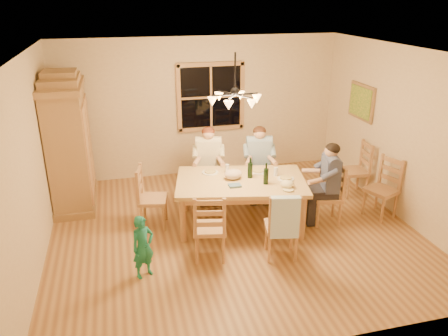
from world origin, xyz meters
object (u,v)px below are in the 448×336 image
object	(u,v)px
chair_far_left	(209,183)
adult_woman	(209,155)
chair_near_right	(281,236)
wine_bottle_b	(266,174)
chair_far_right	(258,182)
adult_plaid_man	(259,154)
armoire	(70,146)
chair_end_left	(154,208)
dining_table	(241,186)
chair_end_right	(326,205)
wine_bottle_a	(250,168)
adult_slate_man	(329,174)
chair_spare_front	(380,199)
chair_near_left	(210,238)
child	(143,247)
chandelier	(235,98)
chair_spare_back	(353,179)

from	to	relation	value
chair_far_left	adult_woman	size ratio (longest dim) A/B	1.13
chair_near_right	wine_bottle_b	world-z (taller)	wine_bottle_b
chair_far_right	adult_plaid_man	bearing A→B (deg)	-104.76
chair_far_left	wine_bottle_b	bearing A→B (deg)	128.05
armoire	chair_end_left	size ratio (longest dim) A/B	2.32
armoire	adult_woman	world-z (taller)	armoire
dining_table	wine_bottle_b	bearing A→B (deg)	-35.76
chair_end_right	wine_bottle_a	world-z (taller)	wine_bottle_a
dining_table	chair_near_right	xyz separation A→B (m)	(0.29, -1.01, -0.36)
adult_woman	adult_slate_man	world-z (taller)	same
chair_end_right	chair_spare_front	size ratio (longest dim) A/B	1.00
chair_near_left	child	xyz separation A→B (m)	(-0.92, -0.22, 0.12)
adult_slate_man	chair_near_right	bearing A→B (deg)	136.74
chair_near_left	chair_spare_front	xyz separation A→B (m)	(2.96, 0.52, 0.00)
chair_near_right	chair_spare_front	bearing A→B (deg)	31.57
chandelier	chair_near_right	distance (m)	2.01
chair_far_left	adult_woman	distance (m)	0.54
child	wine_bottle_a	bearing A→B (deg)	4.91
chair_near_left	wine_bottle_b	xyz separation A→B (m)	(0.99, 0.58, 0.62)
chair_spare_front	chandelier	bearing A→B (deg)	65.89
adult_woman	adult_plaid_man	size ratio (longest dim) A/B	1.00
chair_near_right	chair_spare_back	distance (m)	2.54
wine_bottle_a	child	bearing A→B (deg)	-148.33
armoire	chair_near_left	xyz separation A→B (m)	(1.91, -2.24, -0.75)
adult_plaid_man	chair_end_right	bearing A→B (deg)	136.64
chair_end_left	chair_spare_back	distance (m)	3.64
chair_far_left	dining_table	bearing A→B (deg)	117.90
chair_far_left	chair_spare_front	distance (m)	2.89
chair_far_right	chair_near_right	bearing A→B (deg)	93.37
adult_woman	chair_end_left	bearing A→B (deg)	46.74
chair_end_left	wine_bottle_b	size ratio (longest dim) A/B	3.00
adult_plaid_man	chair_end_left	bearing A→B (deg)	27.98
chair_far_left	adult_plaid_man	distance (m)	1.03
wine_bottle_b	chair_far_right	bearing A→B (deg)	77.05
chair_end_right	adult_slate_man	bearing A→B (deg)	-168.20
chair_near_left	wine_bottle_b	size ratio (longest dim) A/B	3.00
chair_near_left	child	distance (m)	0.95
dining_table	adult_slate_man	bearing A→B (deg)	-11.80
chair_far_left	chair_spare_back	world-z (taller)	same
chandelier	wine_bottle_b	size ratio (longest dim) A/B	2.33
chair_near_left	adult_plaid_man	distance (m)	2.12
chair_far_right	chair_near_right	xyz separation A→B (m)	(-0.27, -1.84, 0.00)
armoire	wine_bottle_b	xyz separation A→B (m)	(2.90, -1.66, -0.13)
chair_end_right	chair_far_right	bearing A→B (deg)	46.64
chair_near_right	chair_spare_front	size ratio (longest dim) A/B	1.00
armoire	chair_spare_back	size ratio (longest dim) A/B	2.32
chandelier	chair_end_left	size ratio (longest dim) A/B	0.78
chandelier	dining_table	xyz separation A→B (m)	(0.16, 0.17, -1.41)
chair_far_left	child	bearing A→B (deg)	69.28
chair_end_right	chair_spare_back	bearing A→B (deg)	-36.81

